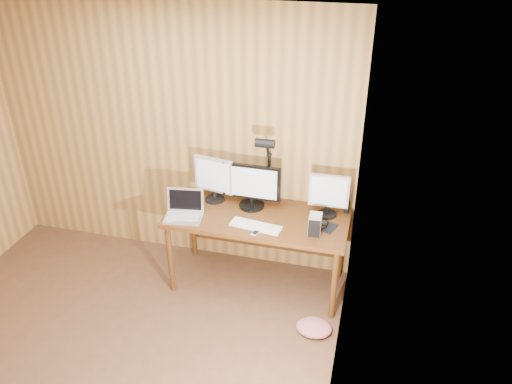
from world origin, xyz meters
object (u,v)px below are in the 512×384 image
at_px(monitor_right, 329,194).
at_px(hard_drive, 315,224).
at_px(desk_lamp, 267,160).
at_px(mouse, 323,224).
at_px(desk, 259,223).
at_px(phone, 256,233).
at_px(laptop, 184,210).
at_px(keyboard, 256,226).
at_px(speaker, 347,207).
at_px(monitor_center, 252,186).
at_px(monitor_left, 214,178).

bearing_deg(monitor_right, hard_drive, -104.01).
relative_size(hard_drive, desk_lamp, 0.23).
xyz_separation_m(mouse, hard_drive, (-0.06, -0.12, 0.06)).
relative_size(desk, monitor_right, 4.04).
bearing_deg(phone, hard_drive, 33.55).
height_order(desk, laptop, laptop).
distance_m(keyboard, speaker, 0.85).
xyz_separation_m(phone, speaker, (0.70, 0.53, 0.05)).
bearing_deg(monitor_center, mouse, -13.22).
relative_size(monitor_left, monitor_right, 1.09).
relative_size(desk, monitor_center, 3.00).
distance_m(phone, desk_lamp, 0.66).
bearing_deg(keyboard, desk_lamp, 97.79).
bearing_deg(monitor_right, laptop, -167.13).
bearing_deg(hard_drive, desk, 155.74).
bearing_deg(monitor_right, speaker, 27.24).
xyz_separation_m(monitor_center, speaker, (0.85, 0.11, -0.16)).
xyz_separation_m(laptop, keyboard, (0.66, -0.02, -0.05)).
xyz_separation_m(monitor_left, monitor_right, (1.05, -0.00, -0.02)).
xyz_separation_m(monitor_left, laptop, (-0.17, -0.32, -0.17)).
xyz_separation_m(desk, monitor_left, (-0.45, 0.10, 0.35)).
height_order(monitor_center, hard_drive, monitor_center).
xyz_separation_m(keyboard, hard_drive, (0.50, 0.04, 0.07)).
xyz_separation_m(keyboard, speaker, (0.73, 0.43, 0.05)).
bearing_deg(laptop, monitor_left, 53.11).
bearing_deg(desk_lamp, keyboard, -72.80).
distance_m(monitor_center, phone, 0.49).
bearing_deg(desk_lamp, monitor_center, -133.04).
xyz_separation_m(mouse, speaker, (0.17, 0.28, 0.03)).
height_order(keyboard, hard_drive, hard_drive).
bearing_deg(desk, desk_lamp, 78.58).
relative_size(phone, desk_lamp, 0.15).
bearing_deg(monitor_center, desk_lamp, 30.35).
height_order(monitor_center, speaker, monitor_center).
relative_size(monitor_center, phone, 5.01).
distance_m(laptop, keyboard, 0.66).
bearing_deg(monitor_center, laptop, -150.19).
bearing_deg(phone, monitor_right, 56.87).
bearing_deg(monitor_right, monitor_center, 179.87).
distance_m(laptop, phone, 0.69).
bearing_deg(hard_drive, monitor_left, 159.80).
relative_size(mouse, desk_lamp, 0.17).
relative_size(desk, keyboard, 3.50).
xyz_separation_m(laptop, phone, (0.68, -0.12, -0.05)).
height_order(keyboard, desk_lamp, desk_lamp).
height_order(monitor_center, monitor_left, monitor_left).
height_order(desk, monitor_left, monitor_left).
distance_m(monitor_right, desk_lamp, 0.61).
relative_size(monitor_center, monitor_left, 1.24).
bearing_deg(desk_lamp, monitor_right, 12.10).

